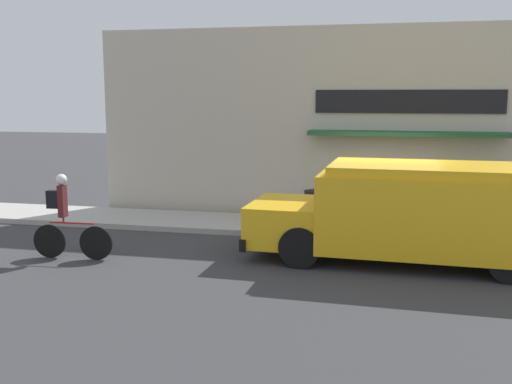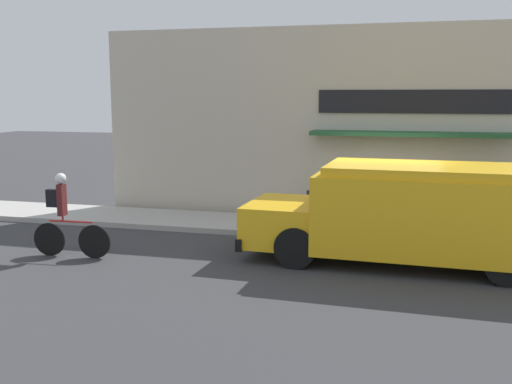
% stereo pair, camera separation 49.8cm
% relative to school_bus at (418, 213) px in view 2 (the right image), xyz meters
% --- Properties ---
extents(ground_plane, '(70.00, 70.00, 0.00)m').
position_rel_school_bus_xyz_m(ground_plane, '(-0.76, 1.42, -1.03)').
color(ground_plane, '#38383A').
extents(sidewalk, '(28.00, 2.03, 0.13)m').
position_rel_school_bus_xyz_m(sidewalk, '(-0.76, 2.44, -0.97)').
color(sidewalk, '#ADAAA3').
rests_on(sidewalk, ground_plane).
extents(storefront, '(15.43, 0.98, 5.05)m').
position_rel_school_bus_xyz_m(storefront, '(-0.74, 3.78, 1.49)').
color(storefront, beige).
rests_on(storefront, ground_plane).
extents(school_bus, '(6.19, 2.78, 1.96)m').
position_rel_school_bus_xyz_m(school_bus, '(0.00, 0.00, 0.00)').
color(school_bus, yellow).
rests_on(school_bus, ground_plane).
extents(cyclist, '(1.69, 0.22, 1.73)m').
position_rel_school_bus_xyz_m(cyclist, '(-6.94, -1.25, -0.20)').
color(cyclist, black).
rests_on(cyclist, ground_plane).
extents(trash_bin, '(0.56, 0.56, 0.75)m').
position_rel_school_bus_xyz_m(trash_bin, '(-2.44, 3.03, -0.52)').
color(trash_bin, '#38383D').
rests_on(trash_bin, sidewalk).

